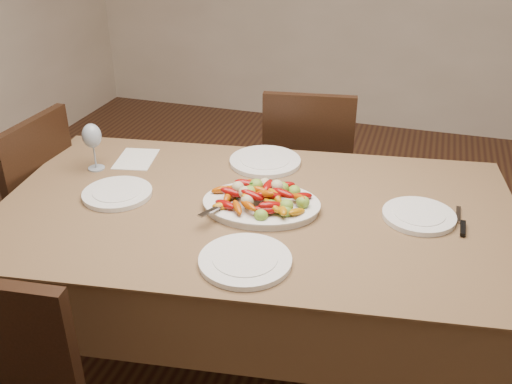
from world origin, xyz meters
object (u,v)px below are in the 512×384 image
object	(u,v)px
plate_left	(117,194)
plate_right	(419,216)
chair_left	(13,216)
wine_glass	(93,146)
dining_table	(256,292)
plate_near	(245,261)
plate_far	(265,161)
serving_platter	(261,206)
chair_far	(308,172)

from	to	relation	value
plate_left	plate_right	world-z (taller)	same
chair_left	wine_glass	xyz separation A→B (m)	(0.44, 0.03, 0.39)
plate_right	wine_glass	xyz separation A→B (m)	(-1.26, 0.01, 0.09)
chair_left	plate_right	xyz separation A→B (m)	(1.71, 0.02, 0.29)
dining_table	wine_glass	distance (m)	0.86
plate_right	wine_glass	world-z (taller)	wine_glass
plate_near	plate_far	bearing A→B (deg)	101.54
chair_left	serving_platter	distance (m)	1.21
plate_near	chair_left	bearing A→B (deg)	161.39
serving_platter	plate_left	distance (m)	0.54
serving_platter	plate_right	bearing A→B (deg)	10.44
chair_far	plate_left	size ratio (longest dim) A/B	3.73
chair_far	plate_near	world-z (taller)	chair_far
wine_glass	chair_far	bearing A→B (deg)	48.11
chair_far	plate_near	xyz separation A→B (m)	(0.07, -1.24, 0.29)
chair_far	wine_glass	xyz separation A→B (m)	(-0.71, -0.79, 0.39)
dining_table	plate_left	bearing A→B (deg)	-172.31
chair_left	plate_left	world-z (taller)	chair_left
serving_platter	plate_near	world-z (taller)	serving_platter
chair_far	chair_left	world-z (taller)	same
plate_right	plate_far	world-z (taller)	same
serving_platter	wine_glass	xyz separation A→B (m)	(-0.73, 0.11, 0.09)
dining_table	plate_far	distance (m)	0.53
chair_left	plate_far	world-z (taller)	chair_left
chair_left	wine_glass	size ratio (longest dim) A/B	4.64
plate_left	dining_table	bearing A→B (deg)	7.69
dining_table	wine_glass	bearing A→B (deg)	171.33
chair_left	plate_left	distance (m)	0.72
chair_left	plate_left	xyz separation A→B (m)	(0.64, -0.15, 0.29)
plate_far	plate_near	bearing A→B (deg)	-78.46
dining_table	serving_platter	xyz separation A→B (m)	(0.02, -0.00, 0.39)
dining_table	chair_left	xyz separation A→B (m)	(-1.15, 0.08, 0.10)
plate_right	plate_near	xyz separation A→B (m)	(-0.49, -0.43, 0.00)
plate_left	chair_left	bearing A→B (deg)	167.16
plate_left	plate_right	bearing A→B (deg)	8.68
dining_table	chair_left	size ratio (longest dim) A/B	1.94
plate_near	plate_left	bearing A→B (deg)	155.51
dining_table	chair_left	distance (m)	1.16
chair_far	plate_far	bearing A→B (deg)	73.85
dining_table	plate_near	world-z (taller)	plate_near
serving_platter	plate_far	size ratio (longest dim) A/B	1.38
plate_left	plate_right	distance (m)	1.08
serving_platter	plate_far	distance (m)	0.37
chair_left	plate_far	size ratio (longest dim) A/B	3.26
plate_far	dining_table	bearing A→B (deg)	-78.67
chair_left	plate_right	size ratio (longest dim) A/B	3.82
plate_left	wine_glass	xyz separation A→B (m)	(-0.20, 0.18, 0.09)
chair_far	plate_far	distance (m)	0.62
plate_right	chair_far	bearing A→B (deg)	124.50
plate_left	wine_glass	world-z (taller)	wine_glass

